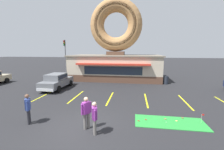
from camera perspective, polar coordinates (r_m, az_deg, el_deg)
name	(u,v)px	position (r m, az deg, el deg)	size (l,w,h in m)	color
ground_plane	(82,127)	(8.50, -11.38, -18.92)	(160.00, 160.00, 0.00)	#232326
donut_shop_building	(116,52)	(21.12, 1.41, 8.63)	(12.30, 6.75, 10.96)	brown
putting_mat	(170,122)	(9.37, 21.15, -16.47)	(3.84, 1.56, 0.03)	green
mini_donut_near_left	(146,120)	(9.24, 12.75, -16.21)	(0.13, 0.13, 0.04)	brown
mini_donut_near_right	(183,118)	(10.12, 25.28, -14.56)	(0.13, 0.13, 0.04)	brown
mini_donut_mid_left	(177,121)	(9.61, 23.36, -15.73)	(0.13, 0.13, 0.04)	#E5C666
mini_donut_mid_centre	(139,121)	(9.02, 10.08, -16.77)	(0.13, 0.13, 0.04)	brown
mini_donut_mid_right	(165,119)	(9.62, 19.63, -15.46)	(0.13, 0.13, 0.04)	#A5724C
golf_ball	(166,122)	(9.24, 20.00, -16.54)	(0.04, 0.04, 0.04)	white
putting_flag_pin	(202,116)	(9.82, 31.18, -13.32)	(0.13, 0.01, 0.55)	silver
car_grey	(57,81)	(16.78, -20.29, -1.98)	(2.00, 4.57, 1.60)	slate
pedestrian_blue_sweater_man	(86,111)	(7.93, -9.75, -13.48)	(0.43, 0.48, 1.69)	slate
pedestrian_hooded_kid	(95,117)	(7.44, -6.68, -15.44)	(0.35, 0.57, 1.61)	slate
pedestrian_leather_jacket_man	(28,107)	(9.50, -29.35, -10.73)	(0.40, 0.53, 1.68)	#232328
trash_bin	(166,80)	(19.07, 19.82, -1.79)	(0.57, 0.57, 0.97)	#232833
traffic_light_pole	(65,52)	(27.32, -17.44, 8.31)	(0.28, 0.47, 5.80)	#595B60
parking_stripe_far_left	(45,95)	(14.97, -24.26, -6.99)	(0.12, 3.60, 0.01)	yellow
parking_stripe_left	(76,97)	(13.60, -13.47, -8.00)	(0.12, 3.60, 0.01)	yellow
parking_stripe_mid_left	(110,98)	(12.81, -0.78, -8.83)	(0.12, 3.60, 0.01)	yellow
parking_stripe_centre	(146,100)	(12.70, 12.89, -9.24)	(0.12, 3.60, 0.01)	yellow
parking_stripe_mid_right	(185,102)	(13.28, 26.07, -9.15)	(0.12, 3.60, 0.01)	yellow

